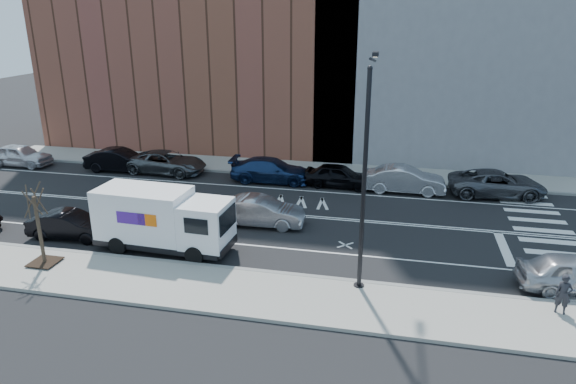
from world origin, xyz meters
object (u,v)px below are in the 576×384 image
at_px(far_parked_b, 120,160).
at_px(driving_sedan, 260,211).
at_px(far_parked_a, 20,155).
at_px(fedex_van, 163,219).
at_px(pedestrian, 563,294).

relative_size(far_parked_b, driving_sedan, 1.04).
height_order(far_parked_a, driving_sedan, far_parked_a).
bearing_deg(driving_sedan, fedex_van, 133.88).
relative_size(far_parked_b, pedestrian, 3.14).
xyz_separation_m(far_parked_a, pedestrian, (33.78, -13.28, 0.13)).
xyz_separation_m(far_parked_a, far_parked_b, (8.00, 0.30, 0.01)).
relative_size(driving_sedan, pedestrian, 3.02).
xyz_separation_m(far_parked_a, driving_sedan, (20.43, -7.17, -0.03)).
height_order(driving_sedan, pedestrian, pedestrian).
height_order(far_parked_b, pedestrian, pedestrian).
height_order(far_parked_a, far_parked_b, far_parked_b).
distance_m(fedex_van, driving_sedan, 5.44).
bearing_deg(far_parked_b, far_parked_a, 90.30).
bearing_deg(driving_sedan, far_parked_a, 68.26).
bearing_deg(pedestrian, fedex_van, -174.39).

